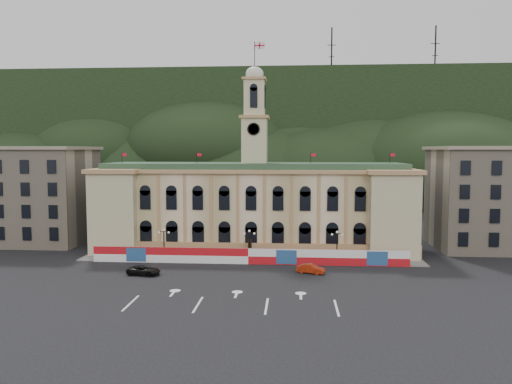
# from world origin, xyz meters

# --- Properties ---
(ground) EXTENTS (260.00, 260.00, 0.00)m
(ground) POSITION_xyz_m (0.00, 0.00, 0.00)
(ground) COLOR black
(ground) RESTS_ON ground
(lane_markings) EXTENTS (26.00, 10.00, 0.02)m
(lane_markings) POSITION_xyz_m (0.00, -5.00, 0.00)
(lane_markings) COLOR white
(lane_markings) RESTS_ON ground
(hill_ridge) EXTENTS (230.00, 80.00, 64.00)m
(hill_ridge) POSITION_xyz_m (0.03, 121.99, 19.48)
(hill_ridge) COLOR black
(hill_ridge) RESTS_ON ground
(city_hall) EXTENTS (56.20, 17.60, 37.10)m
(city_hall) POSITION_xyz_m (0.00, 27.63, 7.85)
(city_hall) COLOR beige
(city_hall) RESTS_ON ground
(side_building_left) EXTENTS (21.00, 17.00, 18.60)m
(side_building_left) POSITION_xyz_m (-43.00, 30.93, 9.33)
(side_building_left) COLOR #B5A38C
(side_building_left) RESTS_ON ground
(side_building_right) EXTENTS (21.00, 17.00, 18.60)m
(side_building_right) POSITION_xyz_m (43.00, 30.93, 9.33)
(side_building_right) COLOR #B5A38C
(side_building_right) RESTS_ON ground
(hoarding_fence) EXTENTS (50.00, 0.44, 2.50)m
(hoarding_fence) POSITION_xyz_m (0.06, 15.07, 1.25)
(hoarding_fence) COLOR red
(hoarding_fence) RESTS_ON ground
(pavement) EXTENTS (56.00, 5.50, 0.16)m
(pavement) POSITION_xyz_m (0.00, 17.75, 0.08)
(pavement) COLOR slate
(pavement) RESTS_ON ground
(statue) EXTENTS (1.40, 1.40, 3.72)m
(statue) POSITION_xyz_m (0.00, 18.00, 1.19)
(statue) COLOR #595651
(statue) RESTS_ON ground
(lamp_left) EXTENTS (1.96, 0.44, 5.15)m
(lamp_left) POSITION_xyz_m (-14.00, 17.00, 3.07)
(lamp_left) COLOR black
(lamp_left) RESTS_ON ground
(lamp_center) EXTENTS (1.96, 0.44, 5.15)m
(lamp_center) POSITION_xyz_m (0.00, 17.00, 3.07)
(lamp_center) COLOR black
(lamp_center) RESTS_ON ground
(lamp_right) EXTENTS (1.96, 0.44, 5.15)m
(lamp_right) POSITION_xyz_m (14.00, 17.00, 3.07)
(lamp_right) COLOR black
(lamp_right) RESTS_ON ground
(red_sedan) EXTENTS (4.06, 5.00, 1.35)m
(red_sedan) POSITION_xyz_m (9.62, 9.85, 0.67)
(red_sedan) COLOR #A0230B
(red_sedan) RESTS_ON ground
(black_suv) EXTENTS (3.60, 5.45, 1.34)m
(black_suv) POSITION_xyz_m (-14.41, 7.10, 0.67)
(black_suv) COLOR black
(black_suv) RESTS_ON ground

